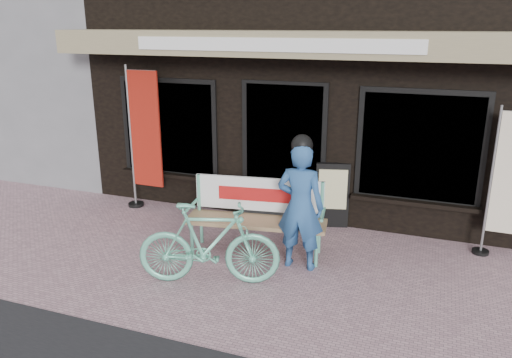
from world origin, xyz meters
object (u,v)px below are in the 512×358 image
at_px(nobori_red, 143,137).
at_px(menu_stand, 332,195).
at_px(bench, 257,210).
at_px(bicycle, 209,244).
at_px(nobori_cream, 508,182).
at_px(person, 300,204).

distance_m(nobori_red, menu_stand, 3.21).
distance_m(bench, menu_stand, 1.44).
distance_m(bicycle, nobori_cream, 3.95).
bearing_deg(bench, nobori_red, 149.53).
relative_size(person, menu_stand, 1.72).
bearing_deg(nobori_red, person, -20.83).
height_order(bench, nobori_cream, nobori_cream).
bearing_deg(menu_stand, nobori_cream, -20.56).
relative_size(nobori_cream, menu_stand, 2.01).
height_order(person, menu_stand, person).
bearing_deg(bench, bicycle, -111.43).
xyz_separation_m(bench, menu_stand, (0.78, 1.21, -0.08)).
bearing_deg(nobori_red, bicycle, -42.48).
relative_size(nobori_red, nobori_cream, 1.17).
relative_size(bench, person, 1.11).
xyz_separation_m(bicycle, nobori_cream, (3.35, 2.01, 0.54)).
bearing_deg(nobori_red, menu_stand, 5.73).
distance_m(bench, nobori_red, 2.60).
height_order(person, nobori_cream, nobori_cream).
relative_size(bicycle, menu_stand, 1.67).
distance_m(bench, nobori_cream, 3.30).
xyz_separation_m(bicycle, menu_stand, (1.01, 2.25, 0.01)).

